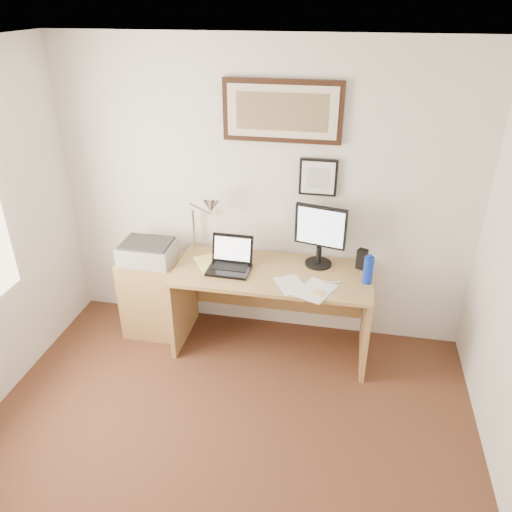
% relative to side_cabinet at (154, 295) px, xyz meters
% --- Properties ---
extents(floor, '(4.00, 4.00, 0.00)m').
position_rel_side_cabinet_xyz_m(floor, '(0.92, -1.68, -0.36)').
color(floor, '#4D2B1B').
rests_on(floor, ground).
extents(ceiling, '(4.00, 4.00, 0.00)m').
position_rel_side_cabinet_xyz_m(ceiling, '(0.92, -1.68, 2.13)').
color(ceiling, silver).
rests_on(ceiling, ground).
extents(wall_back, '(3.50, 0.02, 2.50)m').
position_rel_side_cabinet_xyz_m(wall_back, '(0.92, 0.32, 0.89)').
color(wall_back, white).
rests_on(wall_back, ground).
extents(side_cabinet, '(0.50, 0.40, 0.73)m').
position_rel_side_cabinet_xyz_m(side_cabinet, '(0.00, 0.00, 0.00)').
color(side_cabinet, '#9C7841').
rests_on(side_cabinet, floor).
extents(water_bottle, '(0.08, 0.08, 0.22)m').
position_rel_side_cabinet_xyz_m(water_bottle, '(1.82, -0.08, 0.49)').
color(water_bottle, '#0E2FB7').
rests_on(water_bottle, desk).
extents(bottle_cap, '(0.04, 0.04, 0.02)m').
position_rel_side_cabinet_xyz_m(bottle_cap, '(1.82, -0.08, 0.61)').
color(bottle_cap, '#0E2FB7').
rests_on(bottle_cap, water_bottle).
extents(speaker, '(0.10, 0.09, 0.17)m').
position_rel_side_cabinet_xyz_m(speaker, '(1.77, 0.15, 0.47)').
color(speaker, black).
rests_on(speaker, desk).
extents(paper_sheet_a, '(0.31, 0.34, 0.00)m').
position_rel_side_cabinet_xyz_m(paper_sheet_a, '(1.24, -0.22, 0.39)').
color(paper_sheet_a, white).
rests_on(paper_sheet_a, desk).
extents(paper_sheet_b, '(0.34, 0.39, 0.00)m').
position_rel_side_cabinet_xyz_m(paper_sheet_b, '(1.44, -0.27, 0.39)').
color(paper_sheet_b, white).
rests_on(paper_sheet_b, desk).
extents(sticky_pad, '(0.11, 0.11, 0.01)m').
position_rel_side_cabinet_xyz_m(sticky_pad, '(1.46, -0.32, 0.39)').
color(sticky_pad, '#E6D56D').
rests_on(sticky_pad, desk).
extents(marker_pen, '(0.14, 0.06, 0.02)m').
position_rel_side_cabinet_xyz_m(marker_pen, '(1.56, -0.14, 0.39)').
color(marker_pen, white).
rests_on(marker_pen, desk).
extents(book, '(0.34, 0.37, 0.02)m').
position_rel_side_cabinet_xyz_m(book, '(0.46, -0.09, 0.40)').
color(book, '#EAE16E').
rests_on(book, desk).
extents(desk, '(1.60, 0.70, 0.75)m').
position_rel_side_cabinet_xyz_m(desk, '(1.07, 0.04, 0.15)').
color(desk, '#9C7841').
rests_on(desk, floor).
extents(laptop, '(0.35, 0.30, 0.26)m').
position_rel_side_cabinet_xyz_m(laptop, '(0.73, -0.06, 0.44)').
color(laptop, black).
rests_on(laptop, desk).
extents(lcd_monitor, '(0.42, 0.22, 0.52)m').
position_rel_side_cabinet_xyz_m(lcd_monitor, '(1.42, 0.13, 0.68)').
color(lcd_monitor, black).
rests_on(lcd_monitor, desk).
extents(printer, '(0.44, 0.34, 0.18)m').
position_rel_side_cabinet_xyz_m(printer, '(0.00, -0.04, 0.45)').
color(printer, '#A1A1A4').
rests_on(printer, side_cabinet).
extents(desk_lamp, '(0.29, 0.27, 0.53)m').
position_rel_side_cabinet_xyz_m(desk_lamp, '(0.51, 0.13, 0.82)').
color(desk_lamp, silver).
rests_on(desk_lamp, desk).
extents(picture_large, '(0.92, 0.04, 0.47)m').
position_rel_side_cabinet_xyz_m(picture_large, '(1.07, 0.29, 1.59)').
color(picture_large, black).
rests_on(picture_large, wall_back).
extents(picture_small, '(0.30, 0.03, 0.30)m').
position_rel_side_cabinet_xyz_m(picture_small, '(1.37, 0.29, 1.09)').
color(picture_small, black).
rests_on(picture_small, wall_back).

